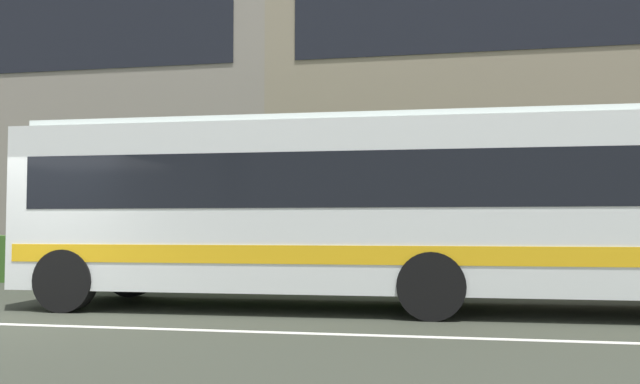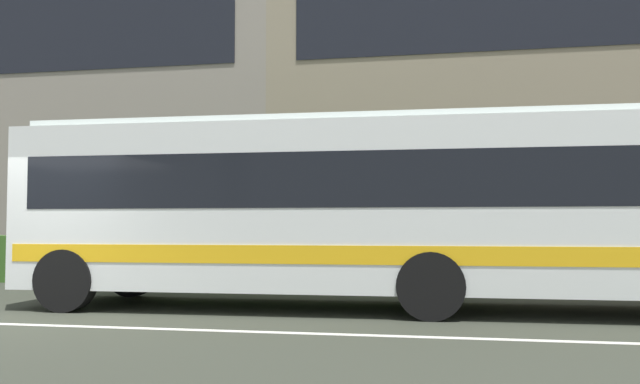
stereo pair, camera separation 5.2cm
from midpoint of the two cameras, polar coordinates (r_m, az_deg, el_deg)
name	(u,v)px [view 2 (the right image)]	position (r m, az deg, el deg)	size (l,w,h in m)	color
hedge_row_far	(130,259)	(17.16, -15.52, -5.45)	(16.62, 1.10, 1.13)	#3C6A26
transit_bus	(385,205)	(11.31, 5.60, -1.09)	(12.11, 2.89, 3.11)	white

